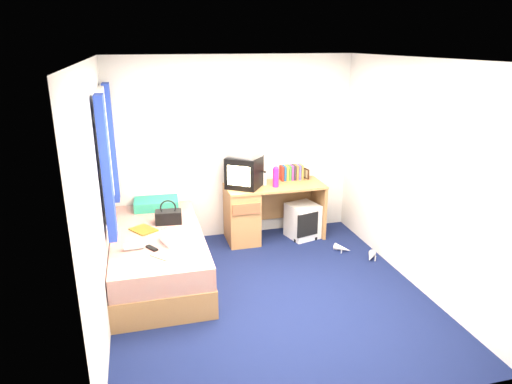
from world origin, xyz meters
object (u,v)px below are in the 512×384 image
object	(u,v)px
pillow	(156,204)
towel	(177,237)
desk	(254,211)
storage_cube	(303,221)
picture_frame	(306,174)
white_heels	(356,253)
vcr	(244,154)
pink_water_bottle	(276,178)
remote_control	(152,248)
handbag	(169,216)
water_bottle	(134,246)
colour_swatch_fan	(160,257)
bed	(159,255)
crt_tv	(244,172)
magazine	(143,230)
aerosol_can	(265,179)

from	to	relation	value
pillow	towel	world-z (taller)	pillow
desk	storage_cube	size ratio (longest dim) A/B	2.78
picture_frame	white_heels	bearing A→B (deg)	-81.74
vcr	pink_water_bottle	size ratio (longest dim) A/B	1.61
storage_cube	remote_control	world-z (taller)	remote_control
handbag	remote_control	world-z (taller)	handbag
desk	water_bottle	xyz separation A→B (m)	(-1.55, -1.11, 0.17)
handbag	towel	size ratio (longest dim) A/B	1.05
handbag	water_bottle	size ratio (longest dim) A/B	1.57
pillow	pink_water_bottle	distance (m)	1.56
towel	white_heels	size ratio (longest dim) A/B	0.57
pink_water_bottle	colour_swatch_fan	size ratio (longest dim) A/B	1.10
bed	towel	size ratio (longest dim) A/B	6.66
towel	crt_tv	bearing A→B (deg)	46.37
bed	desk	xyz separation A→B (m)	(1.30, 0.74, 0.14)
handbag	magazine	xyz separation A→B (m)	(-0.29, -0.15, -0.07)
pillow	vcr	xyz separation A→B (m)	(1.13, -0.06, 0.59)
magazine	water_bottle	distance (m)	0.49
aerosol_can	desk	bearing A→B (deg)	-173.48
bed	desk	distance (m)	1.50
vcr	water_bottle	bearing A→B (deg)	-99.32
pink_water_bottle	handbag	xyz separation A→B (m)	(-1.41, -0.38, -0.25)
picture_frame	colour_swatch_fan	world-z (taller)	picture_frame
vcr	picture_frame	distance (m)	1.00
vcr	water_bottle	world-z (taller)	vcr
magazine	handbag	bearing A→B (deg)	26.86
magazine	colour_swatch_fan	bearing A→B (deg)	-79.33
aerosol_can	pillow	bearing A→B (deg)	178.18
bed	picture_frame	distance (m)	2.33
colour_swatch_fan	aerosol_can	bearing A→B (deg)	43.44
magazine	vcr	bearing A→B (deg)	25.70
remote_control	white_heels	distance (m)	2.55
handbag	water_bottle	bearing A→B (deg)	-116.77
picture_frame	aerosol_can	distance (m)	0.65
pillow	pink_water_bottle	world-z (taller)	pink_water_bottle
handbag	white_heels	world-z (taller)	handbag
vcr	handbag	world-z (taller)	vcr
pillow	storage_cube	distance (m)	1.96
towel	magazine	world-z (taller)	towel
towel	handbag	bearing A→B (deg)	95.31
desk	pink_water_bottle	world-z (taller)	pink_water_bottle
bed	handbag	world-z (taller)	handbag
vcr	colour_swatch_fan	world-z (taller)	vcr
towel	white_heels	xyz separation A→B (m)	(2.21, 0.20, -0.55)
crt_tv	handbag	world-z (taller)	crt_tv
pillow	white_heels	distance (m)	2.59
handbag	colour_swatch_fan	world-z (taller)	handbag
desk	pink_water_bottle	size ratio (longest dim) A/B	5.35
pillow	towel	distance (m)	1.09
storage_cube	picture_frame	xyz separation A→B (m)	(0.13, 0.25, 0.59)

